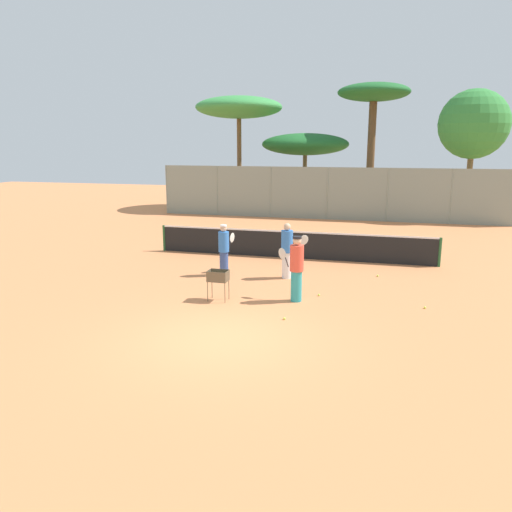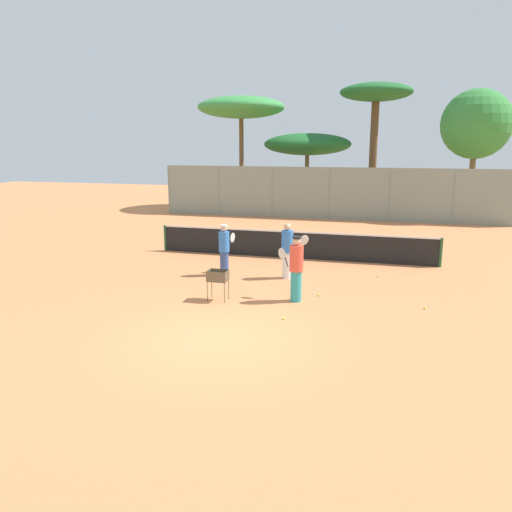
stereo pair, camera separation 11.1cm
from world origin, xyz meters
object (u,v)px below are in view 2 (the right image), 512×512
at_px(tennis_net, 293,244).
at_px(ball_cart, 218,278).
at_px(player_red_cap, 287,250).
at_px(player_yellow_shirt, 224,249).
at_px(player_white_outfit, 296,268).
at_px(parked_car, 315,203).

bearing_deg(tennis_net, ball_cart, -99.65).
relative_size(player_red_cap, player_yellow_shirt, 1.07).
bearing_deg(player_red_cap, player_white_outfit, -92.70).
bearing_deg(player_yellow_shirt, player_white_outfit, -112.89).
bearing_deg(player_yellow_shirt, ball_cart, -150.38).
distance_m(player_yellow_shirt, parked_car, 16.45).
bearing_deg(parked_car, player_yellow_shirt, -91.74).
height_order(player_white_outfit, ball_cart, player_white_outfit).
height_order(tennis_net, player_white_outfit, player_white_outfit).
bearing_deg(player_red_cap, player_yellow_shirt, 164.73).
bearing_deg(parked_car, tennis_net, -84.72).
distance_m(player_red_cap, ball_cart, 3.22).
xyz_separation_m(tennis_net, player_white_outfit, (1.14, -5.32, 0.41)).
bearing_deg(player_red_cap, parked_car, 75.52).
relative_size(player_white_outfit, player_red_cap, 1.01).
bearing_deg(player_white_outfit, parked_car, -51.33).
distance_m(player_white_outfit, parked_car, 18.78).
height_order(tennis_net, player_yellow_shirt, player_yellow_shirt).
height_order(player_yellow_shirt, ball_cart, player_yellow_shirt).
height_order(player_white_outfit, player_red_cap, player_white_outfit).
bearing_deg(ball_cart, player_yellow_shirt, 105.18).
relative_size(ball_cart, parked_car, 0.21).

